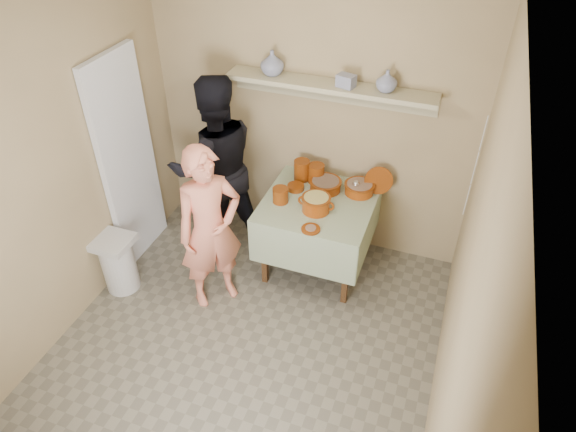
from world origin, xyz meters
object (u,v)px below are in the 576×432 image
at_px(person_helper, 216,167).
at_px(trash_bin, 119,263).
at_px(serving_table, 318,212).
at_px(cazuela_rice, 316,203).
at_px(person_cook, 210,230).

bearing_deg(person_helper, trash_bin, 16.18).
relative_size(serving_table, trash_bin, 1.74).
height_order(person_helper, serving_table, person_helper).
bearing_deg(cazuela_rice, person_cook, -143.01).
height_order(person_cook, person_helper, person_helper).
bearing_deg(person_cook, serving_table, -4.51).
bearing_deg(person_cook, person_helper, 63.83).
bearing_deg(person_cook, cazuela_rice, -11.52).
distance_m(serving_table, trash_bin, 1.86).
xyz_separation_m(serving_table, trash_bin, (-1.60, -0.89, -0.36)).
bearing_deg(trash_bin, person_cook, 12.48).
bearing_deg(serving_table, cazuela_rice, -83.77).
relative_size(person_cook, person_helper, 0.86).
xyz_separation_m(person_helper, serving_table, (1.02, -0.02, -0.25)).
distance_m(person_helper, trash_bin, 1.24).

